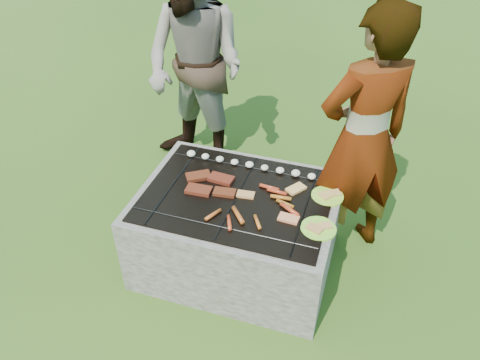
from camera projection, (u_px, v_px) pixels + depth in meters
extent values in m
plane|color=#234411|center=(238.00, 260.00, 3.43)|extent=(60.00, 60.00, 0.00)
cube|color=#A9A195|center=(255.00, 194.00, 3.56)|extent=(1.30, 0.18, 0.60)
cube|color=#A1988F|center=(218.00, 273.00, 2.94)|extent=(1.30, 0.18, 0.60)
cube|color=#9D958C|center=(164.00, 213.00, 3.38)|extent=(0.18, 0.64, 0.60)
cube|color=gray|center=(318.00, 248.00, 3.11)|extent=(0.18, 0.64, 0.60)
cube|color=black|center=(238.00, 236.00, 3.28)|extent=(0.94, 0.64, 0.48)
sphere|color=#FF5914|center=(238.00, 213.00, 3.15)|extent=(0.10, 0.10, 0.10)
cube|color=black|center=(238.00, 196.00, 3.06)|extent=(1.20, 0.90, 0.01)
cylinder|color=black|center=(175.00, 182.00, 3.17)|extent=(0.01, 0.88, 0.01)
cylinder|color=black|center=(238.00, 195.00, 3.06)|extent=(0.01, 0.88, 0.01)
cylinder|color=black|center=(305.00, 209.00, 2.95)|extent=(0.01, 0.88, 0.01)
cylinder|color=black|center=(221.00, 227.00, 2.82)|extent=(1.18, 0.01, 0.01)
cylinder|color=black|center=(252.00, 168.00, 3.30)|extent=(1.18, 0.01, 0.01)
ellipsoid|color=white|center=(191.00, 154.00, 3.40)|extent=(0.06, 0.06, 0.04)
ellipsoid|color=beige|center=(205.00, 156.00, 3.38)|extent=(0.06, 0.06, 0.04)
ellipsoid|color=beige|center=(220.00, 159.00, 3.35)|extent=(0.06, 0.06, 0.04)
ellipsoid|color=white|center=(235.00, 162.00, 3.32)|extent=(0.05, 0.05, 0.04)
ellipsoid|color=white|center=(249.00, 165.00, 3.30)|extent=(0.06, 0.06, 0.04)
ellipsoid|color=beige|center=(265.00, 168.00, 3.27)|extent=(0.05, 0.05, 0.04)
ellipsoid|color=white|center=(280.00, 170.00, 3.24)|extent=(0.06, 0.06, 0.04)
ellipsoid|color=beige|center=(296.00, 173.00, 3.21)|extent=(0.06, 0.06, 0.04)
ellipsoid|color=white|center=(312.00, 176.00, 3.19)|extent=(0.06, 0.06, 0.04)
ellipsoid|color=white|center=(328.00, 179.00, 3.16)|extent=(0.06, 0.06, 0.04)
cube|color=maroon|center=(198.00, 176.00, 3.20)|extent=(0.19, 0.17, 0.02)
cube|color=maroon|center=(221.00, 179.00, 3.18)|extent=(0.18, 0.11, 0.02)
cube|color=#95341B|center=(199.00, 190.00, 3.08)|extent=(0.17, 0.10, 0.02)
cube|color=maroon|center=(225.00, 192.00, 3.06)|extent=(0.15, 0.10, 0.02)
cylinder|color=#C74820|center=(277.00, 192.00, 3.07)|extent=(0.14, 0.04, 0.02)
cylinder|color=orange|center=(281.00, 197.00, 3.02)|extent=(0.14, 0.03, 0.03)
cylinder|color=#B96C1E|center=(285.00, 204.00, 2.97)|extent=(0.13, 0.06, 0.02)
cylinder|color=#E24825|center=(290.00, 209.00, 2.92)|extent=(0.14, 0.10, 0.03)
cylinder|color=#B9561E|center=(238.00, 215.00, 2.88)|extent=(0.12, 0.14, 0.03)
cylinder|color=#CE6422|center=(257.00, 222.00, 2.83)|extent=(0.08, 0.12, 0.02)
cylinder|color=orange|center=(213.00, 215.00, 2.89)|extent=(0.08, 0.13, 0.02)
cylinder|color=red|center=(229.00, 223.00, 2.83)|extent=(0.07, 0.13, 0.02)
cylinder|color=#C74820|center=(269.00, 187.00, 3.10)|extent=(0.14, 0.04, 0.02)
cube|color=tan|center=(246.00, 195.00, 3.05)|extent=(0.12, 0.08, 0.02)
cube|color=tan|center=(289.00, 218.00, 2.87)|extent=(0.13, 0.08, 0.02)
cube|color=#F2B47C|center=(296.00, 189.00, 3.10)|extent=(0.14, 0.15, 0.02)
cylinder|color=#E1FF3C|center=(327.00, 196.00, 3.06)|extent=(0.22, 0.22, 0.01)
cube|color=tan|center=(324.00, 196.00, 3.04)|extent=(0.09, 0.08, 0.01)
cube|color=tan|center=(333.00, 193.00, 3.05)|extent=(0.12, 0.11, 0.02)
cylinder|color=#D8FF3C|center=(318.00, 229.00, 2.81)|extent=(0.27, 0.27, 0.01)
cube|color=tan|center=(315.00, 228.00, 2.79)|extent=(0.11, 0.09, 0.02)
cube|color=#E1D273|center=(324.00, 226.00, 2.81)|extent=(0.10, 0.09, 0.01)
imported|color=#A59689|center=(363.00, 140.00, 3.04)|extent=(0.79, 0.74, 1.82)
imported|color=#A19486|center=(195.00, 67.00, 3.83)|extent=(1.11, 0.98, 1.91)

